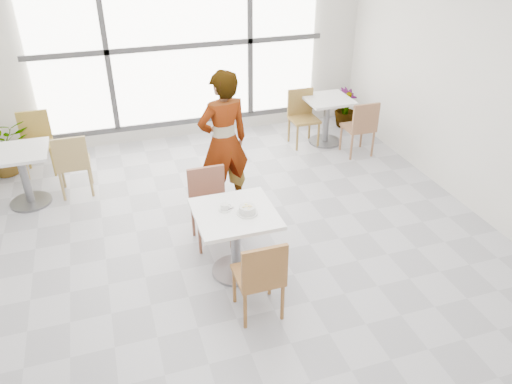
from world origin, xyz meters
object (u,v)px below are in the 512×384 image
object	(u,v)px
bg_chair_left_near	(73,161)
bg_chair_right_near	(361,125)
chair_far	(209,201)
bg_chair_left_far	(36,138)
bg_table_right	(327,114)
plant_left	(4,147)
plant_right	(346,108)
chair_near	(261,275)
oatmeal_bowl	(247,210)
person	(224,142)
bg_table_left	(23,170)
bg_chair_right_far	(302,113)
coffee_cup	(225,207)
main_table	(235,231)

from	to	relation	value
bg_chair_left_near	bg_chair_right_near	bearing A→B (deg)	178.88
chair_far	bg_chair_left_far	xyz separation A→B (m)	(-1.95, 2.42, 0.00)
bg_table_right	bg_chair_right_near	world-z (taller)	bg_chair_right_near
plant_left	plant_right	size ratio (longest dim) A/B	1.22
chair_near	bg_chair_right_near	xyz separation A→B (m)	(2.53, 2.82, 0.00)
oatmeal_bowl	bg_chair_left_near	bearing A→B (deg)	126.56
oatmeal_bowl	bg_chair_left_near	xyz separation A→B (m)	(-1.68, 2.26, -0.29)
chair_far	oatmeal_bowl	bearing A→B (deg)	-73.80
person	bg_chair_left_far	distance (m)	2.94
chair_near	bg_chair_left_far	distance (m)	4.35
bg_chair_left_near	plant_right	xyz separation A→B (m)	(4.46, 1.04, -0.17)
bg_chair_left_near	bg_chair_right_near	xyz separation A→B (m)	(4.13, -0.08, 0.00)
person	bg_table_left	bearing A→B (deg)	-30.25
chair_far	bg_table_right	distance (m)	3.13
bg_chair_left_far	bg_chair_right_near	bearing A→B (deg)	-12.13
oatmeal_bowl	bg_chair_right_far	world-z (taller)	bg_chair_right_far
coffee_cup	bg_chair_left_near	distance (m)	2.61
oatmeal_bowl	person	size ratio (longest dim) A/B	0.12
chair_near	plant_right	world-z (taller)	chair_near
oatmeal_bowl	person	bearing A→B (deg)	84.66
main_table	bg_table_right	size ratio (longest dim) A/B	1.07
main_table	chair_near	world-z (taller)	chair_near
chair_far	oatmeal_bowl	distance (m)	0.84
person	bg_table_right	xyz separation A→B (m)	(2.04, 1.39, -0.41)
person	bg_chair_left_far	size ratio (longest dim) A/B	2.05
main_table	oatmeal_bowl	distance (m)	0.30
bg_table_left	plant_left	bearing A→B (deg)	108.82
bg_chair_left_near	bg_chair_right_far	distance (m)	3.53
bg_table_left	plant_left	distance (m)	1.07
person	bg_table_left	xyz separation A→B (m)	(-2.41, 0.84, -0.41)
main_table	bg_chair_right_far	bearing A→B (deg)	56.03
bg_table_right	bg_chair_right_far	size ratio (longest dim) A/B	0.86
coffee_cup	oatmeal_bowl	bearing A→B (deg)	-34.49
bg_chair_left_near	bg_chair_right_far	size ratio (longest dim) A/B	1.00
main_table	chair_near	distance (m)	0.70
bg_table_right	plant_left	xyz separation A→B (m)	(-4.79, 0.46, -0.08)
person	plant_left	xyz separation A→B (m)	(-2.75, 1.85, -0.49)
plant_right	oatmeal_bowl	bearing A→B (deg)	-130.13
main_table	chair_far	bearing A→B (deg)	99.14
coffee_cup	bg_chair_left_near	world-z (taller)	bg_chair_left_near
bg_chair_right_far	main_table	bearing A→B (deg)	-123.97
oatmeal_bowl	plant_left	size ratio (longest dim) A/B	0.26
bg_chair_right_near	plant_left	world-z (taller)	bg_chair_right_near
bg_chair_left_far	plant_right	size ratio (longest dim) A/B	1.31
main_table	bg_table_right	world-z (taller)	same
bg_chair_right_near	plant_left	size ratio (longest dim) A/B	1.07
chair_far	bg_chair_left_far	world-z (taller)	same
chair_far	bg_chair_left_near	xyz separation A→B (m)	(-1.46, 1.51, 0.00)
coffee_cup	bg_chair_left_far	xyz separation A→B (m)	(-1.97, 3.04, -0.28)
bg_table_left	bg_chair_left_far	world-z (taller)	bg_chair_left_far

